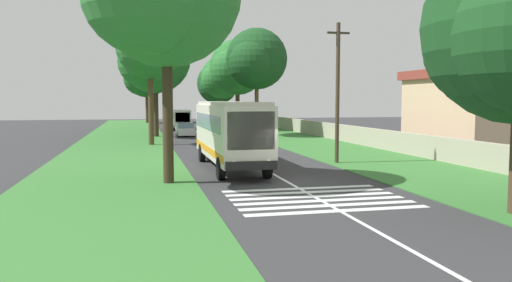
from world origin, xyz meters
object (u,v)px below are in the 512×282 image
Objects in this scene: roadside_tree_right_0 at (255,60)px; roadside_building at (478,109)px; trailing_car_1 at (185,130)px; roadside_tree_left_0 at (148,68)px; roadside_tree_left_2 at (145,77)px; roadside_tree_right_4 at (221,79)px; trailing_car_0 at (235,134)px; coach_bus at (230,130)px; trailing_minibus_0 at (181,118)px; roadside_tree_left_3 at (148,47)px; roadside_tree_left_1 at (153,60)px; roadside_tree_right_1 at (236,69)px; utility_pole at (338,91)px; roadside_tree_right_3 at (217,84)px.

roadside_tree_right_0 is 22.90m from roadside_building.
roadside_tree_left_0 reaches higher than trailing_car_1.
roadside_tree_right_4 is (-10.16, -10.95, -0.49)m from roadside_tree_left_2.
roadside_tree_left_2 is (39.14, 7.59, 6.79)m from trailing_car_0.
coach_bus is 1.08× the size of roadside_tree_right_4.
trailing_minibus_0 is 22.76m from roadside_tree_left_3.
roadside_tree_left_0 is (37.60, 3.67, 5.61)m from coach_bus.
trailing_car_1 is at bearing -173.33° from roadside_tree_left_2.
roadside_tree_left_3 reaches higher than trailing_car_0.
roadside_tree_right_4 is (21.76, -10.52, -0.96)m from roadside_tree_left_1.
roadside_tree_left_2 is 0.98× the size of roadside_tree_right_0.
trailing_minibus_0 is 21.31m from roadside_tree_left_2.
roadside_building is (-19.59, -20.67, 2.46)m from trailing_car_1.
coach_bus is at bearing -174.43° from roadside_tree_left_0.
roadside_tree_right_0 is 1.10× the size of roadside_building.
roadside_tree_right_1 is 12.41m from roadside_tree_right_4.
roadside_tree_left_0 is at bearing 5.57° from coach_bus.
roadside_building is at bearing -68.01° from utility_pole.
roadside_tree_left_2 is 0.99× the size of roadside_tree_left_3.
roadside_tree_left_1 reaches higher than roadside_tree_right_4.
roadside_building is at bearing -161.86° from roadside_tree_right_4.
coach_bus is at bearing 179.60° from trailing_minibus_0.
roadside_tree_right_4 is at bearing -0.50° from roadside_tree_right_1.
roadside_tree_right_3 is 0.96× the size of roadside_building.
roadside_tree_right_0 is (-1.72, -7.18, 7.25)m from trailing_car_1.
roadside_building reaches higher than coach_bus.
roadside_tree_left_0 is 1.34× the size of utility_pole.
roadside_tree_left_0 reaches higher than roadside_building.
utility_pole reaches higher than trailing_minibus_0.
roadside_building is at bearing -146.92° from trailing_minibus_0.
coach_bus is at bearing 163.92° from roadside_tree_right_0.
roadside_tree_left_2 is 34.96m from roadside_tree_right_0.
roadside_tree_left_2 is at bearing 18.11° from roadside_tree_right_0.
roadside_tree_left_0 is at bearing 15.73° from utility_pole.
roadside_building reaches higher than trailing_car_1.
roadside_tree_left_3 is at bearing 149.71° from roadside_tree_right_1.
roadside_tree_right_4 is at bearing -132.87° from roadside_tree_left_2.
roadside_tree_left_0 reaches higher than trailing_minibus_0.
trailing_car_1 is 0.51× the size of utility_pole.
trailing_car_1 is 0.72× the size of trailing_minibus_0.
utility_pole is at bearing -170.02° from trailing_minibus_0.
trailing_car_0 is 36.95m from roadside_tree_right_3.
roadside_tree_left_1 reaches higher than roadside_tree_left_0.
roadside_tree_right_3 is (36.31, -3.82, 5.64)m from trailing_car_0.
roadside_tree_right_0 is at bearing -16.08° from coach_bus.
roadside_tree_right_1 reaches higher than roadside_building.
roadside_tree_right_0 is (-33.22, -10.86, 0.47)m from roadside_tree_left_2.
coach_bus is 26.39m from roadside_tree_left_1.
roadside_tree_left_1 is at bearing 162.62° from trailing_minibus_0.
trailing_car_0 is 20.74m from roadside_building.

